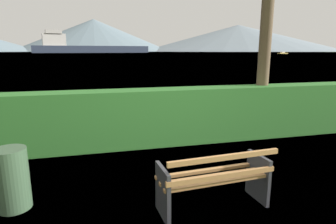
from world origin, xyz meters
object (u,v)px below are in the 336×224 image
(trash_bin, at_px, (12,179))
(fishing_boat_near, at_px, (283,53))
(cargo_ship_large, at_px, (84,47))
(park_bench, at_px, (215,180))

(trash_bin, xyz_separation_m, fishing_boat_near, (115.80, 154.58, 0.03))
(fishing_boat_near, bearing_deg, cargo_ship_large, 139.29)
(fishing_boat_near, bearing_deg, park_bench, -126.09)
(park_bench, bearing_deg, trash_bin, 165.33)
(cargo_ship_large, distance_m, fishing_boat_near, 162.52)
(trash_bin, xyz_separation_m, cargo_ship_large, (-7.33, 260.53, 4.74))
(trash_bin, relative_size, cargo_ship_large, 0.01)
(fishing_boat_near, bearing_deg, trash_bin, -126.84)
(park_bench, distance_m, fishing_boat_near, 192.14)
(park_bench, height_order, trash_bin, park_bench)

